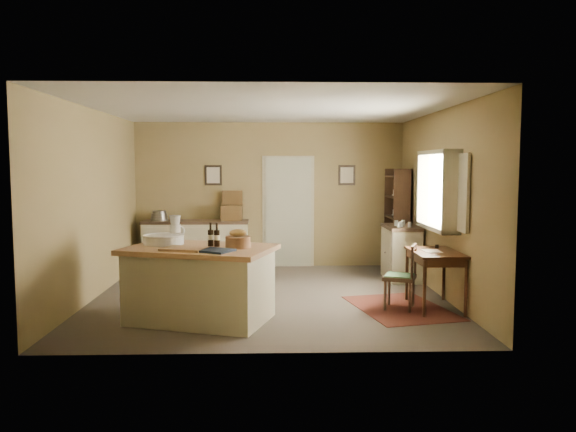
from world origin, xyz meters
name	(u,v)px	position (x,y,z in m)	size (l,w,h in m)	color
ground	(269,296)	(0.00, 0.00, 0.00)	(5.00, 5.00, 0.00)	#52483F
wall_back	(270,195)	(0.00, 2.50, 1.35)	(5.00, 0.10, 2.70)	olive
wall_front	(268,220)	(0.00, -2.50, 1.35)	(5.00, 0.10, 2.70)	olive
wall_left	(93,204)	(-2.50, 0.00, 1.35)	(0.10, 5.00, 2.70)	olive
wall_right	(442,203)	(2.50, 0.00, 1.35)	(0.10, 5.00, 2.70)	olive
ceiling	(269,108)	(0.00, 0.00, 2.70)	(5.00, 5.00, 0.00)	silver
door	(288,211)	(0.35, 2.47, 1.05)	(0.97, 0.06, 2.11)	#B8B79D
framed_prints	(280,175)	(0.20, 2.48, 1.72)	(2.82, 0.02, 0.38)	black
window	(441,190)	(2.42, -0.20, 1.55)	(0.25, 1.99, 1.12)	#B8B090
work_island	(200,282)	(-0.85, -1.26, 0.48)	(1.98, 1.59, 1.20)	#B8B090
sideboard	(196,243)	(-1.34, 2.20, 0.48)	(1.92, 0.55, 1.18)	#B8B090
rug	(401,308)	(1.75, -0.75, 0.00)	(1.10, 1.60, 0.01)	#4D2015
writing_desk	(435,258)	(2.20, -0.75, 0.67)	(0.60, 0.99, 0.82)	#331B0E
desk_chair	(400,278)	(1.72, -0.79, 0.42)	(0.39, 0.39, 0.85)	#311F15
right_cabinet	(401,252)	(2.20, 1.19, 0.46)	(0.53, 0.94, 0.99)	#B8B090
shelving_unit	(399,220)	(2.35, 2.00, 0.92)	(0.31, 0.83, 1.84)	#311F15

